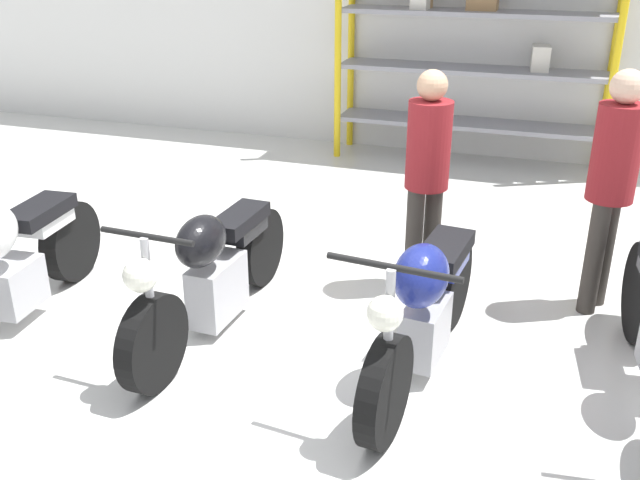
{
  "coord_description": "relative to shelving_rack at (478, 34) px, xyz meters",
  "views": [
    {
      "loc": [
        1.35,
        -3.62,
        2.55
      ],
      "look_at": [
        0.0,
        0.4,
        0.7
      ],
      "focal_mm": 40.0,
      "sensor_mm": 36.0,
      "label": 1
    }
  ],
  "objects": [
    {
      "name": "ground_plane",
      "position": [
        -0.42,
        -4.73,
        -1.48
      ],
      "size": [
        30.0,
        30.0,
        0.0
      ],
      "primitive_type": "plane",
      "color": "silver"
    },
    {
      "name": "back_wall",
      "position": [
        -0.42,
        0.36,
        0.32
      ],
      "size": [
        30.0,
        0.08,
        3.6
      ],
      "color": "white",
      "rests_on": "ground_plane"
    },
    {
      "name": "shelving_rack",
      "position": [
        0.0,
        0.0,
        0.0
      ],
      "size": [
        3.09,
        0.63,
        2.75
      ],
      "color": "yellow",
      "rests_on": "ground_plane"
    },
    {
      "name": "motorcycle_white",
      "position": [
        -2.48,
        -4.91,
        -1.0
      ],
      "size": [
        0.74,
        2.18,
        1.06
      ],
      "rotation": [
        0.0,
        0.0,
        -1.49
      ],
      "color": "black",
      "rests_on": "ground_plane"
    },
    {
      "name": "motorcycle_black",
      "position": [
        -1.13,
        -4.48,
        -1.05
      ],
      "size": [
        0.6,
        2.1,
        0.99
      ],
      "rotation": [
        0.0,
        0.0,
        -1.61
      ],
      "color": "black",
      "rests_on": "ground_plane"
    },
    {
      "name": "motorcycle_blue",
      "position": [
        0.33,
        -4.58,
        -1.02
      ],
      "size": [
        0.71,
        2.01,
        1.03
      ],
      "rotation": [
        0.0,
        0.0,
        -1.67
      ],
      "color": "black",
      "rests_on": "ground_plane"
    },
    {
      "name": "person_browsing",
      "position": [
        1.35,
        -3.33,
        -0.46
      ],
      "size": [
        0.42,
        0.42,
        1.73
      ],
      "rotation": [
        0.0,
        0.0,
        2.74
      ],
      "color": "#38332D",
      "rests_on": "ground_plane"
    },
    {
      "name": "person_near_rack",
      "position": [
        0.09,
        -3.39,
        -0.5
      ],
      "size": [
        0.45,
        0.45,
        1.67
      ],
      "rotation": [
        0.0,
        0.0,
        2.49
      ],
      "color": "#38332D",
      "rests_on": "ground_plane"
    }
  ]
}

